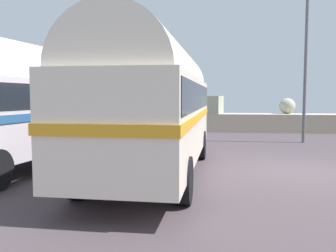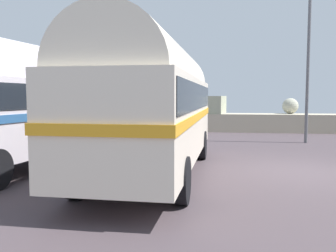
% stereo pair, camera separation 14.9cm
% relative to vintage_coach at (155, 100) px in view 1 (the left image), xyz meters
% --- Properties ---
extents(ground, '(32.00, 26.00, 0.02)m').
position_rel_vintage_coach_xyz_m(ground, '(4.08, 0.91, -2.04)').
color(ground, '#463C40').
extents(breakwater, '(31.36, 1.97, 2.44)m').
position_rel_vintage_coach_xyz_m(breakwater, '(4.01, 12.71, -1.37)').
color(breakwater, '#B7AC93').
rests_on(breakwater, ground).
extents(vintage_coach, '(2.61, 8.64, 3.70)m').
position_rel_vintage_coach_xyz_m(vintage_coach, '(0.00, 0.00, 0.00)').
color(vintage_coach, black).
rests_on(vintage_coach, ground).
extents(second_coach, '(3.47, 8.82, 3.70)m').
position_rel_vintage_coach_xyz_m(second_coach, '(-4.03, 0.48, 0.00)').
color(second_coach, black).
rests_on(second_coach, ground).
extents(lamp_post, '(0.96, 0.40, 7.05)m').
position_rel_vintage_coach_xyz_m(lamp_post, '(5.57, 7.55, 1.89)').
color(lamp_post, '#5B5B60').
rests_on(lamp_post, ground).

